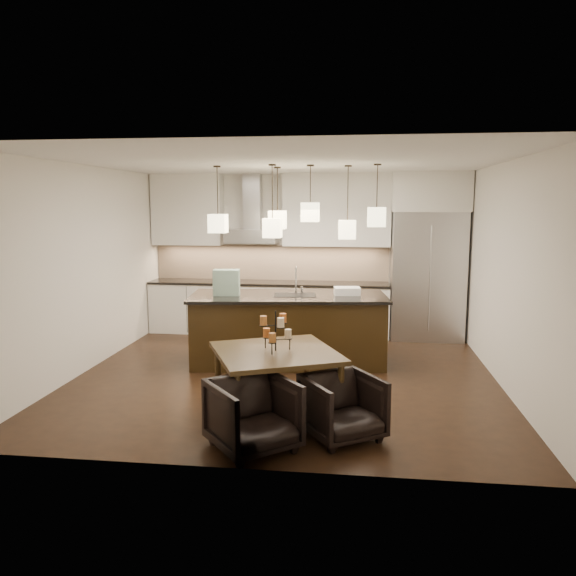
# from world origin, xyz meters

# --- Properties ---
(floor) EXTENTS (5.50, 5.50, 0.02)m
(floor) POSITION_xyz_m (0.00, 0.00, -0.01)
(floor) COLOR black
(floor) RESTS_ON ground
(ceiling) EXTENTS (5.50, 5.50, 0.02)m
(ceiling) POSITION_xyz_m (0.00, 0.00, 2.81)
(ceiling) COLOR white
(ceiling) RESTS_ON wall_back
(wall_back) EXTENTS (5.50, 0.02, 2.80)m
(wall_back) POSITION_xyz_m (0.00, 2.76, 1.40)
(wall_back) COLOR silver
(wall_back) RESTS_ON ground
(wall_front) EXTENTS (5.50, 0.02, 2.80)m
(wall_front) POSITION_xyz_m (0.00, -2.76, 1.40)
(wall_front) COLOR silver
(wall_front) RESTS_ON ground
(wall_left) EXTENTS (0.02, 5.50, 2.80)m
(wall_left) POSITION_xyz_m (-2.76, 0.00, 1.40)
(wall_left) COLOR silver
(wall_left) RESTS_ON ground
(wall_right) EXTENTS (0.02, 5.50, 2.80)m
(wall_right) POSITION_xyz_m (2.76, 0.00, 1.40)
(wall_right) COLOR silver
(wall_right) RESTS_ON ground
(refrigerator) EXTENTS (1.20, 0.72, 2.15)m
(refrigerator) POSITION_xyz_m (2.10, 2.38, 1.07)
(refrigerator) COLOR #B7B7BA
(refrigerator) RESTS_ON floor
(fridge_panel) EXTENTS (1.26, 0.72, 0.65)m
(fridge_panel) POSITION_xyz_m (2.10, 2.38, 2.47)
(fridge_panel) COLOR silver
(fridge_panel) RESTS_ON refrigerator
(lower_cabinets) EXTENTS (4.21, 0.62, 0.88)m
(lower_cabinets) POSITION_xyz_m (-0.62, 2.43, 0.44)
(lower_cabinets) COLOR silver
(lower_cabinets) RESTS_ON floor
(countertop) EXTENTS (4.21, 0.66, 0.04)m
(countertop) POSITION_xyz_m (-0.62, 2.43, 0.90)
(countertop) COLOR black
(countertop) RESTS_ON lower_cabinets
(backsplash) EXTENTS (4.21, 0.02, 0.63)m
(backsplash) POSITION_xyz_m (-0.62, 2.73, 1.24)
(backsplash) COLOR beige
(backsplash) RESTS_ON countertop
(upper_cab_left) EXTENTS (1.25, 0.35, 1.25)m
(upper_cab_left) POSITION_xyz_m (-2.10, 2.57, 2.17)
(upper_cab_left) COLOR silver
(upper_cab_left) RESTS_ON wall_back
(upper_cab_right) EXTENTS (1.85, 0.35, 1.25)m
(upper_cab_right) POSITION_xyz_m (0.55, 2.57, 2.17)
(upper_cab_right) COLOR silver
(upper_cab_right) RESTS_ON wall_back
(hood_canopy) EXTENTS (0.90, 0.52, 0.24)m
(hood_canopy) POSITION_xyz_m (-0.93, 2.48, 1.72)
(hood_canopy) COLOR #B7B7BA
(hood_canopy) RESTS_ON wall_back
(hood_chimney) EXTENTS (0.30, 0.28, 0.96)m
(hood_chimney) POSITION_xyz_m (-0.93, 2.59, 2.32)
(hood_chimney) COLOR #B7B7BA
(hood_chimney) RESTS_ON hood_canopy
(fruit_bowl) EXTENTS (0.27, 0.27, 0.06)m
(fruit_bowl) POSITION_xyz_m (-1.46, 2.38, 0.95)
(fruit_bowl) COLOR silver
(fruit_bowl) RESTS_ON countertop
(island_body) EXTENTS (2.80, 1.37, 0.95)m
(island_body) POSITION_xyz_m (-0.05, 0.61, 0.47)
(island_body) COLOR black
(island_body) RESTS_ON floor
(island_top) EXTENTS (2.89, 1.47, 0.04)m
(island_top) POSITION_xyz_m (-0.05, 0.61, 0.97)
(island_top) COLOR black
(island_top) RESTS_ON island_body
(faucet) EXTENTS (0.14, 0.27, 0.41)m
(faucet) POSITION_xyz_m (0.05, 0.73, 1.20)
(faucet) COLOR silver
(faucet) RESTS_ON island_top
(tote_bag) EXTENTS (0.39, 0.23, 0.37)m
(tote_bag) POSITION_xyz_m (-0.91, 0.46, 1.17)
(tote_bag) COLOR #184F37
(tote_bag) RESTS_ON island_top
(food_container) EXTENTS (0.39, 0.30, 0.11)m
(food_container) POSITION_xyz_m (0.79, 0.72, 1.04)
(food_container) COLOR silver
(food_container) RESTS_ON island_top
(dining_table) EXTENTS (1.61, 1.61, 0.73)m
(dining_table) POSITION_xyz_m (0.08, -1.52, 0.37)
(dining_table) COLOR black
(dining_table) RESTS_ON floor
(candelabra) EXTENTS (0.46, 0.46, 0.43)m
(candelabra) POSITION_xyz_m (0.08, -1.52, 0.95)
(candelabra) COLOR black
(candelabra) RESTS_ON dining_table
(candle_a) EXTENTS (0.10, 0.10, 0.10)m
(candle_a) POSITION_xyz_m (0.21, -1.46, 0.91)
(candle_a) COLOR beige
(candle_a) RESTS_ON candelabra
(candle_b) EXTENTS (0.10, 0.10, 0.10)m
(candle_b) POSITION_xyz_m (-0.03, -1.44, 0.91)
(candle_b) COLOR #BF5E22
(candle_b) RESTS_ON candelabra
(candle_c) EXTENTS (0.10, 0.10, 0.10)m
(candle_c) POSITION_xyz_m (0.07, -1.65, 0.91)
(candle_c) COLOR #A2612C
(candle_c) RESTS_ON candelabra
(candle_d) EXTENTS (0.10, 0.10, 0.10)m
(candle_d) POSITION_xyz_m (0.14, -1.39, 1.06)
(candle_d) COLOR #BF5E22
(candle_d) RESTS_ON candelabra
(candle_e) EXTENTS (0.10, 0.10, 0.10)m
(candle_e) POSITION_xyz_m (-0.04, -1.55, 1.06)
(candle_e) COLOR #A2612C
(candle_e) RESTS_ON candelabra
(candle_f) EXTENTS (0.10, 0.10, 0.10)m
(candle_f) POSITION_xyz_m (0.15, -1.62, 1.06)
(candle_f) COLOR beige
(candle_f) RESTS_ON candelabra
(armchair_left) EXTENTS (1.02, 1.02, 0.67)m
(armchair_left) POSITION_xyz_m (-0.01, -2.36, 0.34)
(armchair_left) COLOR black
(armchair_left) RESTS_ON floor
(armchair_right) EXTENTS (0.94, 0.94, 0.63)m
(armchair_right) POSITION_xyz_m (0.81, -1.99, 0.31)
(armchair_right) COLOR black
(armchair_right) RESTS_ON floor
(pendant_a) EXTENTS (0.24, 0.24, 0.26)m
(pendant_a) POSITION_xyz_m (-1.03, 0.51, 2.00)
(pendant_a) COLOR beige
(pendant_a) RESTS_ON ceiling
(pendant_b) EXTENTS (0.24, 0.24, 0.26)m
(pendant_b) POSITION_xyz_m (-0.23, 0.83, 2.05)
(pendant_b) COLOR beige
(pendant_b) RESTS_ON ceiling
(pendant_c) EXTENTS (0.24, 0.24, 0.26)m
(pendant_c) POSITION_xyz_m (0.27, 0.46, 2.16)
(pendant_c) COLOR beige
(pendant_c) RESTS_ON ceiling
(pendant_d) EXTENTS (0.24, 0.24, 0.26)m
(pendant_d) POSITION_xyz_m (0.78, 0.64, 1.92)
(pendant_d) COLOR beige
(pendant_d) RESTS_ON ceiling
(pendant_e) EXTENTS (0.24, 0.24, 0.26)m
(pendant_e) POSITION_xyz_m (1.17, 0.40, 2.10)
(pendant_e) COLOR beige
(pendant_e) RESTS_ON ceiling
(pendant_f) EXTENTS (0.24, 0.24, 0.26)m
(pendant_f) POSITION_xyz_m (-0.23, 0.30, 1.95)
(pendant_f) COLOR beige
(pendant_f) RESTS_ON ceiling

